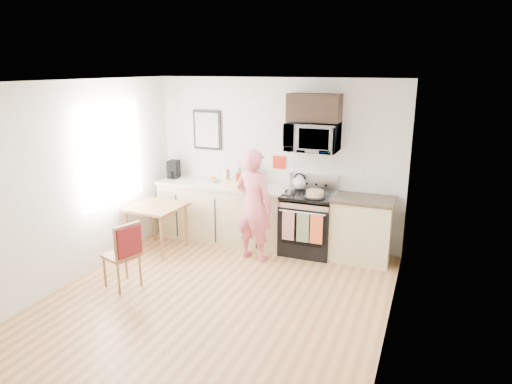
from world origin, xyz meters
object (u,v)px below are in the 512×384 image
at_px(person, 254,205).
at_px(dining_table, 156,211).
at_px(cake, 315,194).
at_px(microwave, 313,137).
at_px(range, 308,225).
at_px(chair, 126,248).

height_order(person, dining_table, person).
relative_size(person, cake, 5.45).
xyz_separation_m(microwave, person, (-0.67, -0.63, -0.94)).
relative_size(person, dining_table, 2.14).
distance_m(person, dining_table, 1.53).
bearing_deg(person, dining_table, 21.38).
height_order(microwave, dining_table, microwave).
bearing_deg(dining_table, range, 19.72).
bearing_deg(person, chair, 65.24).
bearing_deg(cake, person, -154.29).
distance_m(microwave, cake, 0.83).
bearing_deg(chair, microwave, 69.22).
xyz_separation_m(range, microwave, (-0.00, 0.10, 1.32)).
bearing_deg(dining_table, person, 9.59).
xyz_separation_m(microwave, cake, (0.13, -0.24, -0.79)).
xyz_separation_m(dining_table, cake, (2.30, 0.64, 0.34)).
relative_size(dining_table, cake, 2.54).
bearing_deg(range, person, -142.11).
bearing_deg(microwave, range, -89.94).
relative_size(range, dining_table, 1.51).
height_order(range, cake, range).
distance_m(microwave, person, 1.31).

